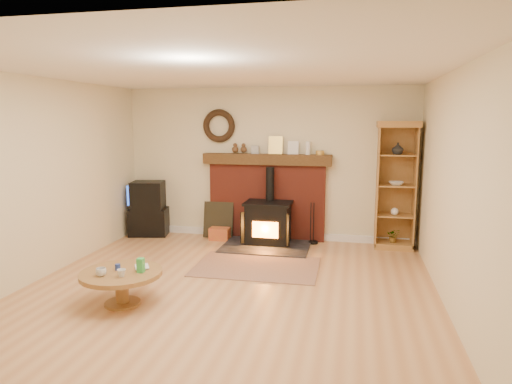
% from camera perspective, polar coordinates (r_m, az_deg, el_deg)
% --- Properties ---
extents(ground, '(5.50, 5.50, 0.00)m').
position_cam_1_polar(ground, '(5.56, -4.03, -12.71)').
color(ground, '#BB7E4E').
rests_on(ground, ground).
extents(room_shell, '(5.02, 5.52, 2.61)m').
position_cam_1_polar(room_shell, '(5.27, -4.14, 5.30)').
color(room_shell, beige).
rests_on(room_shell, ground).
extents(chimney_breast, '(2.20, 0.22, 1.78)m').
position_cam_1_polar(chimney_breast, '(7.86, 1.35, -0.15)').
color(chimney_breast, maroon).
rests_on(chimney_breast, ground).
extents(wood_stove, '(1.40, 1.00, 1.28)m').
position_cam_1_polar(wood_stove, '(7.55, 1.49, -4.05)').
color(wood_stove, black).
rests_on(wood_stove, ground).
extents(area_rug, '(1.74, 1.21, 0.01)m').
position_cam_1_polar(area_rug, '(6.52, 0.09, -9.30)').
color(area_rug, brown).
rests_on(area_rug, ground).
extents(tv_unit, '(0.74, 0.58, 0.97)m').
position_cam_1_polar(tv_unit, '(8.39, -13.30, -2.15)').
color(tv_unit, black).
rests_on(tv_unit, ground).
extents(curio_cabinet, '(0.65, 0.47, 2.04)m').
position_cam_1_polar(curio_cabinet, '(7.61, 17.05, 0.79)').
color(curio_cabinet, olive).
rests_on(curio_cabinet, ground).
extents(firelog_box, '(0.34, 0.22, 0.21)m').
position_cam_1_polar(firelog_box, '(7.93, -4.56, -5.23)').
color(firelog_box, '#C38825').
rests_on(firelog_box, ground).
extents(leaning_painting, '(0.53, 0.14, 0.63)m').
position_cam_1_polar(leaning_painting, '(8.04, -4.73, -3.50)').
color(leaning_painting, black).
rests_on(leaning_painting, ground).
extents(fire_tools, '(0.16, 0.16, 0.70)m').
position_cam_1_polar(fire_tools, '(7.73, 7.13, -5.66)').
color(fire_tools, black).
rests_on(fire_tools, ground).
extents(coffee_table, '(0.91, 0.91, 0.55)m').
position_cam_1_polar(coffee_table, '(5.38, -16.47, -10.23)').
color(coffee_table, brown).
rests_on(coffee_table, ground).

